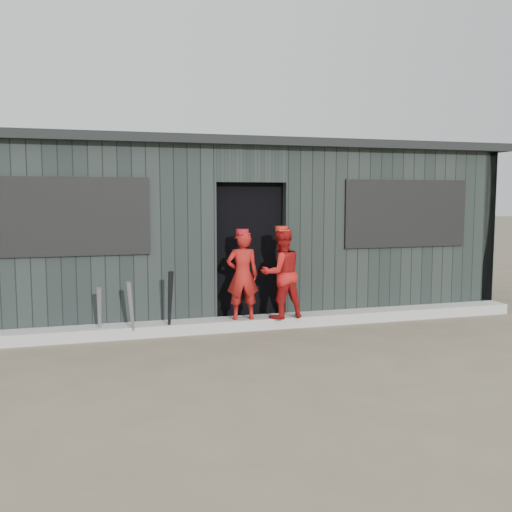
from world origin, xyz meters
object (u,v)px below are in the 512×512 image
object	(u,v)px
bat_mid	(131,311)
player_grey_back	(289,280)
dugout	(227,228)
player_red_left	(242,275)
bat_left	(100,313)
bat_right	(170,304)
player_red_right	(281,273)

from	to	relation	value
bat_mid	player_grey_back	xyz separation A→B (m)	(2.36, 0.74, 0.18)
player_grey_back	dugout	size ratio (longest dim) A/B	0.13
bat_mid	dugout	world-z (taller)	dugout
player_red_left	dugout	world-z (taller)	dugout
dugout	bat_left	bearing A→B (deg)	-138.96
bat_left	player_grey_back	xyz separation A→B (m)	(2.74, 0.65, 0.21)
bat_right	player_red_left	world-z (taller)	player_red_left
bat_mid	player_grey_back	world-z (taller)	player_grey_back
bat_left	player_red_right	bearing A→B (deg)	-0.23
dugout	player_red_right	bearing A→B (deg)	-79.77
dugout	bat_mid	bearing A→B (deg)	-131.56
bat_mid	bat_left	bearing A→B (deg)	165.51
bat_mid	dugout	distance (m)	2.70
player_grey_back	bat_right	bearing A→B (deg)	35.80
player_grey_back	bat_left	bearing A→B (deg)	28.20
bat_right	player_red_left	xyz separation A→B (m)	(1.00, 0.12, 0.32)
bat_left	bat_mid	world-z (taller)	bat_mid
bat_right	player_red_right	world-z (taller)	player_red_right
bat_right	bat_left	bearing A→B (deg)	175.66
bat_right	player_grey_back	size ratio (longest dim) A/B	0.77
bat_left	bat_mid	bearing A→B (deg)	-14.49
bat_left	dugout	bearing A→B (deg)	41.04
player_red_right	bat_right	bearing A→B (deg)	-5.69
bat_right	bat_mid	bearing A→B (deg)	-176.11
player_red_left	player_grey_back	bearing A→B (deg)	-140.34
player_red_left	player_red_right	world-z (taller)	player_red_right
bat_left	bat_mid	xyz separation A→B (m)	(0.38, -0.10, 0.03)
bat_left	bat_right	world-z (taller)	bat_right
player_grey_back	dugout	distance (m)	1.52
player_red_left	player_grey_back	size ratio (longest dim) A/B	1.07
bat_mid	bat_right	size ratio (longest dim) A/B	0.88
player_red_left	player_red_right	size ratio (longest dim) A/B	0.97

